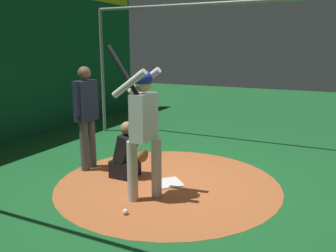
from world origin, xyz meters
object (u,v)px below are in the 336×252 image
at_px(batter, 143,122).
at_px(umpire, 86,112).
at_px(catcher, 127,155).
at_px(home_plate, 168,183).
at_px(baseball_0, 125,212).

distance_m(batter, umpire, 1.69).
xyz_separation_m(batter, catcher, (-0.69, 0.64, -0.76)).
bearing_deg(batter, umpire, 155.82).
distance_m(home_plate, umpire, 1.90).
height_order(home_plate, umpire, umpire).
bearing_deg(batter, catcher, 136.97).
xyz_separation_m(home_plate, batter, (-0.06, -0.67, 1.13)).
bearing_deg(home_plate, catcher, -177.80).
xyz_separation_m(home_plate, umpire, (-1.60, 0.02, 1.03)).
height_order(catcher, baseball_0, catcher).
bearing_deg(umpire, baseball_0, -38.42).
relative_size(home_plate, baseball_0, 5.68).
bearing_deg(baseball_0, umpire, 141.58).
bearing_deg(home_plate, batter, -95.03).
distance_m(home_plate, catcher, 0.83).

